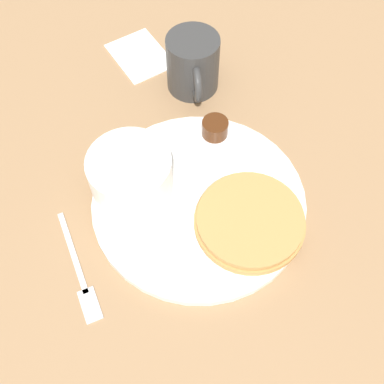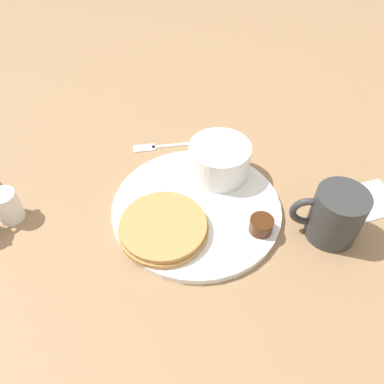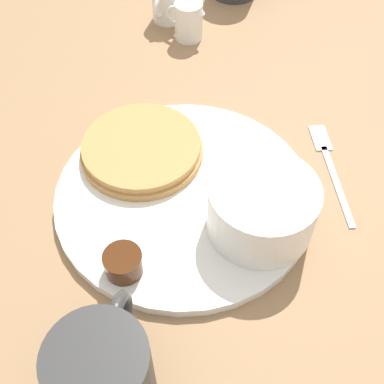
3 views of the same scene
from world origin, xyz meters
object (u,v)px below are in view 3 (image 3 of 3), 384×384
plate (184,194)px  fork (328,160)px  creamer_pitcher_near (188,20)px  coffee_mug (104,373)px  bowl (262,207)px  creamer_pitcher_far (167,0)px

plate → fork: size_ratio=1.81×
plate → fork: (0.03, -0.17, -0.00)m
plate → fork: 0.18m
creamer_pitcher_near → coffee_mug: bearing=163.7°
creamer_pitcher_near → plate: bearing=170.1°
bowl → coffee_mug: size_ratio=1.00×
plate → creamer_pitcher_far: size_ratio=4.39×
bowl → creamer_pitcher_far: bowl is taller
bowl → creamer_pitcher_near: bearing=2.6°
coffee_mug → fork: 0.35m
creamer_pitcher_far → plate: bearing=175.4°
plate → coffee_mug: size_ratio=2.61×
coffee_mug → creamer_pitcher_near: coffee_mug is taller
creamer_pitcher_near → fork: (-0.27, -0.12, -0.03)m
bowl → fork: (0.08, -0.11, -0.04)m
bowl → creamer_pitcher_near: (0.35, 0.02, -0.02)m
creamer_pitcher_near → creamer_pitcher_far: 0.06m
plate → bowl: 0.10m
plate → bowl: bearing=-129.6°
bowl → fork: bowl is taller
coffee_mug → fork: coffee_mug is taller
creamer_pitcher_near → bowl: bearing=-177.4°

